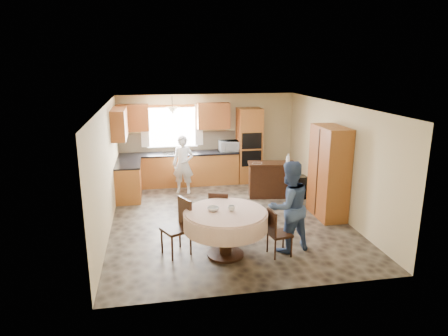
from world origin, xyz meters
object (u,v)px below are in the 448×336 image
cupboard (329,172)px  chair_back (219,212)px  sideboard (271,181)px  oven_tower (249,145)px  person_sink (183,165)px  dining_table (226,221)px  chair_left (180,224)px  chair_right (276,231)px  person_dining (289,207)px

cupboard → chair_back: 2.68m
sideboard → oven_tower: bearing=108.0°
sideboard → person_sink: size_ratio=0.77×
dining_table → chair_left: chair_left is taller
cupboard → dining_table: 2.99m
chair_back → chair_left: bearing=54.5°
dining_table → chair_left: size_ratio=1.46×
sideboard → chair_right: chair_right is taller
person_sink → chair_back: bearing=-64.0°
cupboard → person_sink: bearing=143.2°
chair_right → cupboard: bearing=-54.8°
dining_table → chair_right: size_ratio=1.73×
person_sink → dining_table: bearing=-66.3°
chair_back → person_sink: 2.95m
dining_table → person_sink: 3.74m
person_dining → chair_back: bearing=-50.2°
chair_right → chair_left: bearing=67.8°
person_sink → chair_left: bearing=-78.8°
oven_tower → chair_back: size_ratio=2.26×
cupboard → dining_table: size_ratio=1.37×
sideboard → dining_table: (-1.75, -2.98, 0.24)m
sideboard → person_dining: (-0.59, -2.96, 0.42)m
person_dining → person_sink: bearing=-82.0°
sideboard → cupboard: bearing=-52.9°
oven_tower → sideboard: size_ratio=1.79×
dining_table → chair_back: bearing=88.1°
chair_left → person_dining: person_dining is taller
sideboard → person_dining: size_ratio=0.70×
chair_right → person_dining: bearing=-65.8°
chair_left → person_sink: size_ratio=0.66×
dining_table → chair_left: (-0.79, 0.26, -0.10)m
chair_right → oven_tower: bearing=-16.2°
sideboard → chair_right: (-0.87, -3.14, 0.05)m
dining_table → person_dining: size_ratio=0.88×
sideboard → person_sink: person_sink is taller
dining_table → person_dining: (1.16, 0.02, 0.18)m
person_dining → cupboard: bearing=-149.9°
chair_right → person_dining: 0.49m
dining_table → person_dining: 1.18m
oven_tower → chair_left: oven_tower is taller
cupboard → chair_left: 3.61m
chair_left → oven_tower: bearing=124.7°
oven_tower → chair_back: bearing=-112.3°
oven_tower → chair_right: oven_tower is taller
chair_left → person_sink: bearing=147.7°
dining_table → chair_left: bearing=162.1°
chair_right → sideboard: bearing=-23.8°
dining_table → chair_back: size_ratio=1.58×
dining_table → person_sink: (-0.43, 3.71, 0.10)m
sideboard → chair_right: 3.26m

